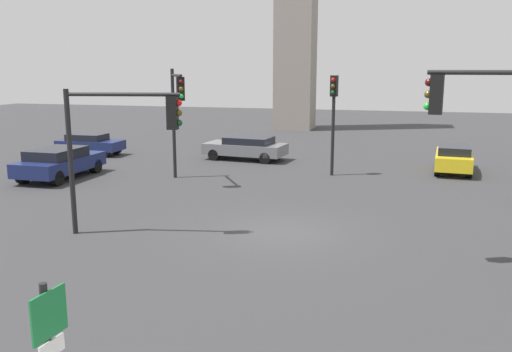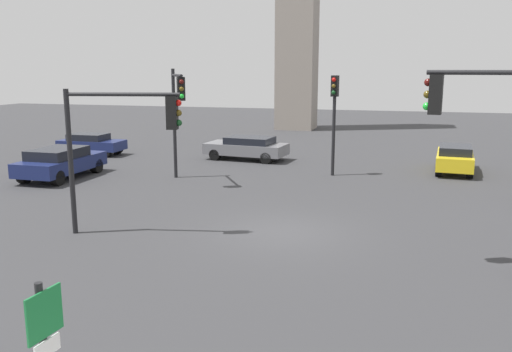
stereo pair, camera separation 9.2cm
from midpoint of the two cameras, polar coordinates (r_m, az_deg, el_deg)
The scene contains 9 objects.
ground_plane at distance 17.44m, azimuth 2.56°, elevation -5.94°, with size 105.53×105.53×0.00m, color #38383A.
traffic_light_0 at distance 16.96m, azimuth -14.10°, elevation 4.76°, with size 3.58×0.91×4.58m.
traffic_light_1 at distance 26.29m, azimuth 8.15°, elevation 7.38°, with size 0.37×0.48×4.86m.
traffic_light_2 at distance 14.38m, azimuth 22.84°, elevation 4.78°, with size 2.63×0.58×5.35m.
traffic_light_3 at distance 24.54m, azimuth -8.54°, elevation 7.62°, with size 1.61×2.47×5.18m.
car_0 at distance 27.34m, azimuth -20.28°, elevation 1.41°, with size 2.15×4.70×1.47m.
car_1 at distance 30.92m, azimuth -1.16°, elevation 3.08°, with size 4.83×2.54×1.34m.
car_4 at distance 28.95m, azimuth 20.22°, elevation 1.84°, with size 2.04×4.29×1.38m.
car_6 at distance 34.23m, azimuth -17.36°, elevation 3.33°, with size 3.94×1.69×1.29m.
Camera 1 is at (3.61, -16.26, 5.19)m, focal length 37.58 mm.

